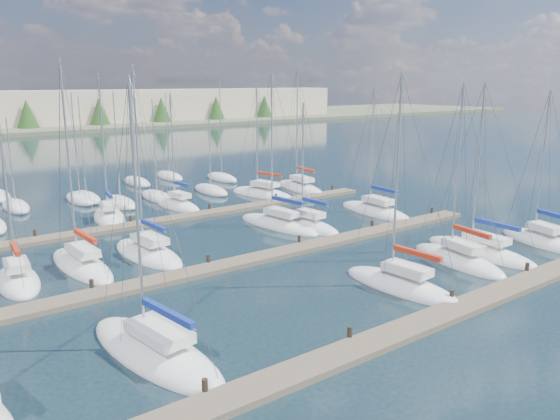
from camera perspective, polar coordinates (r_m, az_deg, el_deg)
ground at (r=78.67m, az=-20.43°, el=3.38°), size 400.00×400.00×0.00m
dock_near at (r=29.74m, az=14.19°, el=-11.57°), size 44.00×1.93×1.10m
dock_mid at (r=39.35m, az=-1.75°, el=-4.91°), size 44.00×1.93×1.10m
dock_far at (r=51.03m, az=-10.78°, el=-0.87°), size 44.00×1.93×1.10m
sailboat_d at (r=34.76m, az=12.51°, el=-7.70°), size 3.26×8.57×13.71m
sailboat_p at (r=56.10m, az=-10.59°, el=0.46°), size 3.04×7.19×12.11m
sailboat_e at (r=40.54m, az=18.09°, el=-4.99°), size 3.97×8.56×13.14m
sailboat_h at (r=38.41m, az=-25.70°, el=-6.70°), size 3.02×6.72×11.32m
sailboat_l at (r=47.47m, az=2.85°, el=-1.68°), size 3.04×7.59×11.47m
sailboat_g at (r=47.73m, az=25.57°, el=-2.92°), size 4.36×7.86×12.60m
sailboat_i at (r=39.90m, az=-20.02°, el=-5.43°), size 3.05×9.18×14.68m
sailboat_k at (r=47.91m, az=-0.19°, el=-1.52°), size 3.75×9.52×13.99m
sailboat_q at (r=61.03m, az=-1.86°, el=1.71°), size 4.86×9.24×12.66m
sailboat_r at (r=64.49m, az=2.10°, el=2.35°), size 3.93×9.58×15.03m
sailboat_b at (r=26.93m, az=-12.96°, el=-14.23°), size 4.46×10.30×13.50m
sailboat_m at (r=53.59m, az=9.92°, el=-0.13°), size 3.36×9.33×12.71m
sailboat_o at (r=52.90m, az=-17.40°, el=-0.70°), size 4.18×7.77×13.89m
sailboat_j at (r=41.19m, az=-13.62°, el=-4.42°), size 3.57×8.79×14.36m
sailboat_f at (r=42.99m, az=20.18°, el=-4.13°), size 2.78×9.29×13.14m
distant_boats at (r=62.08m, az=-20.00°, el=1.21°), size 36.93×20.75×13.30m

